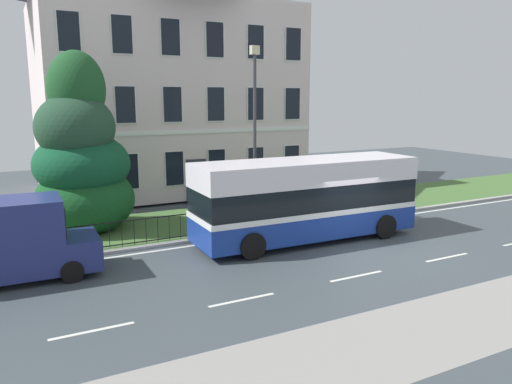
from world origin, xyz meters
The scene contains 6 objects.
ground_plane centered at (0.00, 0.99, -0.02)m, with size 60.00×56.00×0.18m.
georgian_townhouse centered at (-2.48, 15.89, 6.55)m, with size 14.44×10.04×12.79m.
iron_verge_railing centered at (-2.48, 4.40, 0.62)m, with size 17.14×0.04×0.97m.
evergreen_tree centered at (-8.70, 7.43, 2.96)m, with size 3.99×3.99×7.41m.
single_decker_bus centered at (-1.18, 2.35, 1.67)m, with size 8.99×2.84×3.17m.
street_lamp_post centered at (-1.94, 5.25, 4.36)m, with size 0.36×0.24×7.48m.
Camera 1 is at (-11.62, -13.40, 5.52)m, focal length 34.73 mm.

